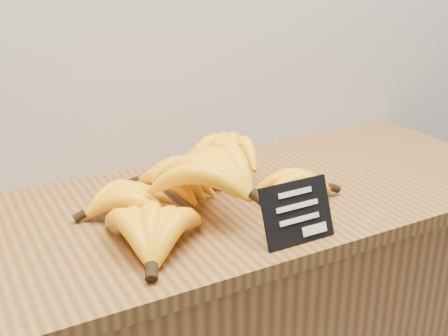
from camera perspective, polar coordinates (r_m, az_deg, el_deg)
counter_top at (r=1.16m, az=-1.18°, el=-4.00°), size 1.44×0.54×0.03m
chalkboard_sign at (r=1.00m, az=7.47°, el=-4.48°), size 0.14×0.05×0.11m
banana_pile at (r=1.09m, az=-3.32°, el=-2.08°), size 0.57×0.41×0.13m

